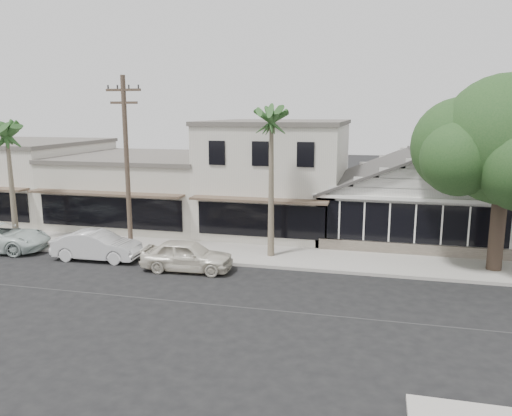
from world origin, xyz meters
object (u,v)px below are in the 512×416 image
(utility_pole, at_px, (127,163))
(car_0, at_px, (187,255))
(car_1, at_px, (97,246))
(shade_tree, at_px, (502,144))

(utility_pole, xyz_separation_m, car_0, (3.63, -1.47, -4.06))
(car_1, bearing_deg, shade_tree, -83.88)
(utility_pole, distance_m, shade_tree, 17.50)
(shade_tree, bearing_deg, utility_pole, -173.88)
(utility_pole, xyz_separation_m, car_1, (-1.37, -0.90, -4.07))
(car_1, relative_size, shade_tree, 0.49)
(car_0, xyz_separation_m, car_1, (-5.00, 0.57, -0.00))
(utility_pole, height_order, shade_tree, utility_pole)
(utility_pole, bearing_deg, shade_tree, 6.12)
(car_1, height_order, shade_tree, shade_tree)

